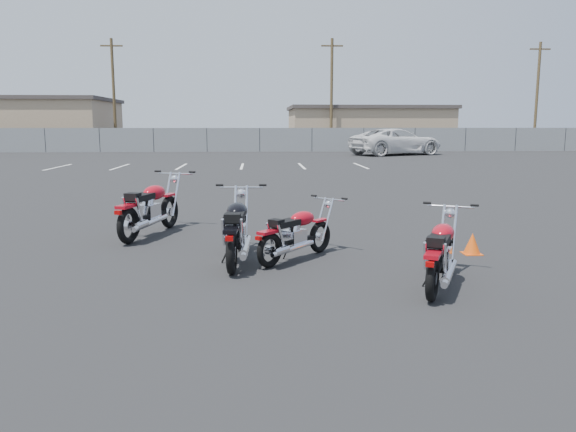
{
  "coord_description": "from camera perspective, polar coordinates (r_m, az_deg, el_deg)",
  "views": [
    {
      "loc": [
        -0.3,
        -8.15,
        2.09
      ],
      "look_at": [
        0.2,
        0.6,
        0.65
      ],
      "focal_mm": 35.0,
      "sensor_mm": 36.0,
      "label": 1
    }
  ],
  "objects": [
    {
      "name": "tan_building_east",
      "position": [
        53.15,
        8.01,
        8.99
      ],
      "size": [
        14.4,
        9.4,
        3.7
      ],
      "color": "#9F8666",
      "rests_on": "ground"
    },
    {
      "name": "white_van",
      "position": [
        39.32,
        10.96,
        8.17
      ],
      "size": [
        5.63,
        8.01,
        2.83
      ],
      "primitive_type": "imported",
      "rotation": [
        0.0,
        0.0,
        1.97
      ],
      "color": "silver",
      "rests_on": "ground"
    },
    {
      "name": "motorcycle_rear_red",
      "position": [
        7.5,
        15.29,
        -3.67
      ],
      "size": [
        1.22,
        1.93,
        0.98
      ],
      "color": "black",
      "rests_on": "ground"
    },
    {
      "name": "parking_line_stripes",
      "position": [
        28.31,
        -7.75,
        5.01
      ],
      "size": [
        15.12,
        4.0,
        0.01
      ],
      "color": "silver",
      "rests_on": "ground"
    },
    {
      "name": "motorcycle_third_red",
      "position": [
        8.67,
        0.85,
        -1.81
      ],
      "size": [
        1.5,
        1.61,
        0.91
      ],
      "color": "black",
      "rests_on": "ground"
    },
    {
      "name": "ground",
      "position": [
        8.41,
        -1.13,
        -5.05
      ],
      "size": [
        120.0,
        120.0,
        0.0
      ],
      "primitive_type": "plane",
      "color": "black",
      "rests_on": "ground"
    },
    {
      "name": "utility_pole_d",
      "position": [
        53.99,
        23.98,
        11.29
      ],
      "size": [
        1.8,
        0.24,
        9.0
      ],
      "color": "#463620",
      "rests_on": "ground"
    },
    {
      "name": "training_cone_near",
      "position": [
        9.59,
        18.21,
        -2.67
      ],
      "size": [
        0.29,
        0.29,
        0.35
      ],
      "color": "#EC500C",
      "rests_on": "ground"
    },
    {
      "name": "chainlink_fence",
      "position": [
        43.16,
        -2.89,
        7.73
      ],
      "size": [
        80.06,
        0.06,
        1.8
      ],
      "color": "slate",
      "rests_on": "ground"
    },
    {
      "name": "utility_pole_b",
      "position": [
        49.62,
        -17.28,
        11.91
      ],
      "size": [
        1.8,
        0.24,
        9.0
      ],
      "color": "#463620",
      "rests_on": "ground"
    },
    {
      "name": "motorcycle_front_red",
      "position": [
        10.87,
        -13.83,
        0.76
      ],
      "size": [
        1.19,
        2.31,
        1.14
      ],
      "color": "black",
      "rests_on": "ground"
    },
    {
      "name": "tan_building_west",
      "position": [
        54.64,
        -26.98,
        8.4
      ],
      "size": [
        18.4,
        10.4,
        4.3
      ],
      "color": "#9F8666",
      "rests_on": "ground"
    },
    {
      "name": "utility_pole_c",
      "position": [
        47.64,
        4.44,
        12.42
      ],
      "size": [
        1.8,
        0.24,
        9.0
      ],
      "color": "#463620",
      "rests_on": "ground"
    },
    {
      "name": "motorcycle_second_black",
      "position": [
        8.58,
        -5.22,
        -1.42
      ],
      "size": [
        0.86,
        2.22,
        1.09
      ],
      "color": "black",
      "rests_on": "ground"
    }
  ]
}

